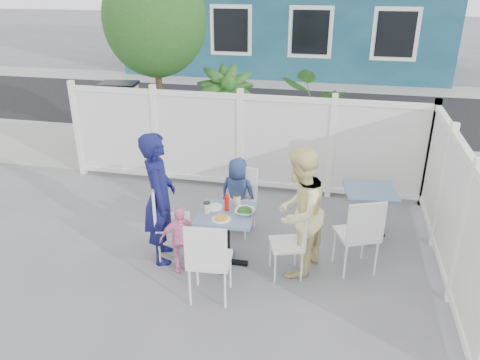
% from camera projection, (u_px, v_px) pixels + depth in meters
% --- Properties ---
extents(ground, '(80.00, 80.00, 0.00)m').
position_uv_depth(ground, '(191.00, 266.00, 5.77)').
color(ground, slate).
extents(near_sidewalk, '(24.00, 2.60, 0.01)m').
position_uv_depth(near_sidewalk, '(251.00, 158.00, 9.16)').
color(near_sidewalk, gray).
rests_on(near_sidewalk, ground).
extents(street, '(24.00, 5.00, 0.01)m').
position_uv_depth(street, '(277.00, 109.00, 12.47)').
color(street, black).
rests_on(street, ground).
extents(far_sidewalk, '(24.00, 1.60, 0.01)m').
position_uv_depth(far_sidewalk, '(291.00, 84.00, 15.24)').
color(far_sidewalk, gray).
rests_on(far_sidewalk, ground).
extents(fence_back, '(5.86, 0.08, 1.60)m').
position_uv_depth(fence_back, '(240.00, 144.00, 7.58)').
color(fence_back, white).
rests_on(fence_back, ground).
extents(fence_right, '(0.08, 3.66, 1.60)m').
position_uv_depth(fence_right, '(452.00, 212.00, 5.40)').
color(fence_right, white).
rests_on(fence_right, ground).
extents(tree, '(1.80, 1.62, 3.59)m').
position_uv_depth(tree, '(154.00, 20.00, 7.98)').
color(tree, '#382316').
rests_on(tree, ground).
extents(utility_cabinet, '(0.73, 0.56, 1.25)m').
position_uv_depth(utility_cabinet, '(122.00, 116.00, 9.63)').
color(utility_cabinet, gold).
rests_on(utility_cabinet, ground).
extents(potted_shrub_a, '(1.29, 1.29, 1.87)m').
position_uv_depth(potted_shrub_a, '(224.00, 121.00, 8.23)').
color(potted_shrub_a, '#184013').
rests_on(potted_shrub_a, ground).
extents(potted_shrub_b, '(2.06, 2.14, 1.83)m').
position_uv_depth(potted_shrub_b, '(332.00, 131.00, 7.78)').
color(potted_shrub_b, '#184013').
rests_on(potted_shrub_b, ground).
extents(main_table, '(0.69, 0.69, 0.71)m').
position_uv_depth(main_table, '(227.00, 224.00, 5.62)').
color(main_table, '#3A5075').
rests_on(main_table, ground).
extents(spare_table, '(0.75, 0.75, 0.70)m').
position_uv_depth(spare_table, '(369.00, 200.00, 6.24)').
color(spare_table, '#3A5075').
rests_on(spare_table, ground).
extents(chair_left, '(0.57, 0.58, 1.00)m').
position_uv_depth(chair_left, '(166.00, 216.00, 5.75)').
color(chair_left, white).
rests_on(chair_left, ground).
extents(chair_right, '(0.47, 0.48, 0.85)m').
position_uv_depth(chair_right, '(293.00, 238.00, 5.44)').
color(chair_right, white).
rests_on(chair_right, ground).
extents(chair_back, '(0.48, 0.47, 0.91)m').
position_uv_depth(chair_back, '(240.00, 195.00, 6.41)').
color(chair_back, white).
rests_on(chair_back, ground).
extents(chair_near, '(0.48, 0.47, 0.98)m').
position_uv_depth(chair_near, '(208.00, 257.00, 4.94)').
color(chair_near, white).
rests_on(chair_near, ground).
extents(chair_spare, '(0.58, 0.57, 0.99)m').
position_uv_depth(chair_spare, '(360.00, 231.00, 5.43)').
color(chair_spare, white).
rests_on(chair_spare, ground).
extents(man, '(0.58, 0.70, 1.66)m').
position_uv_depth(man, '(159.00, 198.00, 5.64)').
color(man, '#12144A').
rests_on(man, ground).
extents(woman, '(0.80, 0.91, 1.58)m').
position_uv_depth(woman, '(299.00, 212.00, 5.39)').
color(woman, '#F8EA5A').
rests_on(woman, ground).
extents(boy, '(0.55, 0.41, 1.03)m').
position_uv_depth(boy, '(238.00, 193.00, 6.49)').
color(boy, navy).
rests_on(boy, ground).
extents(toddler, '(0.53, 0.40, 0.84)m').
position_uv_depth(toddler, '(180.00, 239.00, 5.56)').
color(toddler, pink).
rests_on(toddler, ground).
extents(plate_main, '(0.22, 0.22, 0.01)m').
position_uv_depth(plate_main, '(221.00, 219.00, 5.40)').
color(plate_main, white).
rests_on(plate_main, main_table).
extents(plate_side, '(0.21, 0.21, 0.01)m').
position_uv_depth(plate_side, '(214.00, 207.00, 5.67)').
color(plate_side, white).
rests_on(plate_side, main_table).
extents(salad_bowl, '(0.23, 0.23, 0.06)m').
position_uv_depth(salad_bowl, '(245.00, 212.00, 5.52)').
color(salad_bowl, white).
rests_on(salad_bowl, main_table).
extents(coffee_cup_a, '(0.08, 0.08, 0.12)m').
position_uv_depth(coffee_cup_a, '(207.00, 208.00, 5.54)').
color(coffee_cup_a, beige).
rests_on(coffee_cup_a, main_table).
extents(coffee_cup_b, '(0.09, 0.09, 0.13)m').
position_uv_depth(coffee_cup_b, '(237.00, 200.00, 5.72)').
color(coffee_cup_b, beige).
rests_on(coffee_cup_b, main_table).
extents(ketchup_bottle, '(0.06, 0.06, 0.18)m').
position_uv_depth(ketchup_bottle, '(227.00, 203.00, 5.58)').
color(ketchup_bottle, red).
rests_on(ketchup_bottle, main_table).
extents(salt_shaker, '(0.03, 0.03, 0.07)m').
position_uv_depth(salt_shaker, '(227.00, 201.00, 5.77)').
color(salt_shaker, white).
rests_on(salt_shaker, main_table).
extents(pepper_shaker, '(0.03, 0.03, 0.06)m').
position_uv_depth(pepper_shaker, '(226.00, 201.00, 5.77)').
color(pepper_shaker, black).
rests_on(pepper_shaker, main_table).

